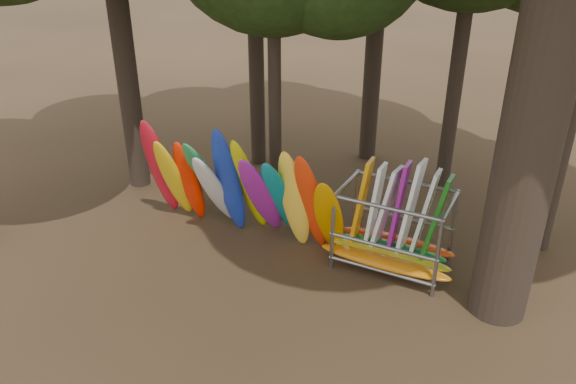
% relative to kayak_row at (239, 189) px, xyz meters
% --- Properties ---
extents(ground, '(120.00, 120.00, 0.00)m').
position_rel_kayak_row_xyz_m(ground, '(1.31, -1.11, -1.37)').
color(ground, '#47331E').
rests_on(ground, ground).
extents(kayak_row, '(5.76, 2.28, 3.29)m').
position_rel_kayak_row_xyz_m(kayak_row, '(0.00, 0.00, 0.00)').
color(kayak_row, red).
rests_on(kayak_row, ground).
extents(storage_rack, '(3.16, 1.57, 2.77)m').
position_rel_kayak_row_xyz_m(storage_rack, '(3.94, 0.49, -0.44)').
color(storage_rack, gray).
rests_on(storage_rack, ground).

